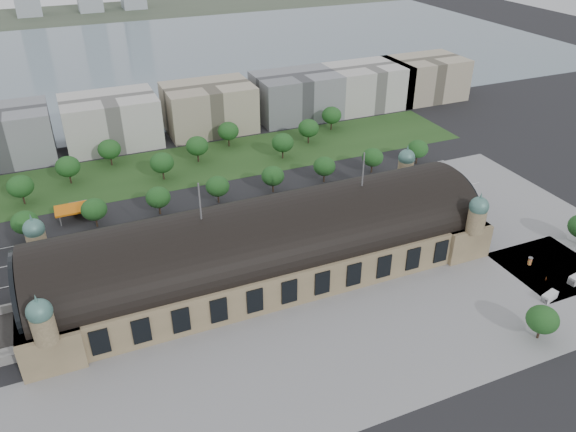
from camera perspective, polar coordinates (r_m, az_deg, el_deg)
name	(u,v)px	position (r m, az deg, el deg)	size (l,w,h in m)	color
ground	(265,273)	(188.46, -2.31, -5.77)	(900.00, 900.00, 0.00)	black
station	(265,247)	(182.61, -2.37, -3.16)	(150.00, 48.40, 44.30)	#9E8862
plaza_south	(356,350)	(161.32, 6.94, -13.38)	(190.00, 48.00, 0.12)	gray
plaza_east	(507,212)	(238.84, 21.40, 0.34)	(56.00, 100.00, 0.12)	gray
road_slab	(179,230)	(214.74, -10.98, -1.43)	(260.00, 26.00, 0.10)	black
grass_belt	(161,170)	(263.46, -12.74, 4.59)	(300.00, 45.00, 0.10)	#24471C
petrol_station	(77,208)	(234.53, -20.67, 0.76)	(14.00, 13.00, 5.05)	orange
lake	(123,59)	(457.80, -16.39, 15.05)	(700.00, 320.00, 0.08)	slate
far_shore	(93,13)	(652.69, -19.24, 18.90)	(700.00, 120.00, 0.14)	#44513D
office_2	(0,136)	(294.39, -27.18, 7.24)	(45.00, 32.00, 24.00)	gray
office_3	(111,121)	(294.05, -17.53, 9.19)	(45.00, 32.00, 24.00)	beige
office_4	(209,108)	(302.11, -8.04, 10.85)	(45.00, 32.00, 24.00)	tan
office_5	(296,96)	(317.91, 0.83, 12.13)	(45.00, 32.00, 24.00)	gray
office_6	(367,86)	(337.88, 8.01, 12.94)	(45.00, 32.00, 24.00)	beige
office_7	(424,78)	(359.45, 13.67, 13.45)	(45.00, 32.00, 24.00)	tan
tree_row_2	(25,222)	(222.38, -25.17, -0.59)	(9.60, 9.60, 11.52)	#2D2116
tree_row_3	(94,209)	(221.62, -19.10, 0.64)	(9.60, 9.60, 11.52)	#2D2116
tree_row_4	(158,197)	(223.46, -13.06, 1.85)	(9.60, 9.60, 11.52)	#2D2116
tree_row_5	(218,186)	(227.82, -7.17, 3.01)	(9.60, 9.60, 11.52)	#2D2116
tree_row_6	(273,176)	(234.57, -1.55, 4.09)	(9.60, 9.60, 11.52)	#2D2116
tree_row_7	(324,166)	(243.50, 3.72, 5.06)	(9.60, 9.60, 11.52)	#2D2116
tree_row_8	(373,157)	(254.40, 8.59, 5.92)	(9.60, 9.60, 11.52)	#2D2116
tree_row_9	(418,149)	(267.01, 13.05, 6.66)	(9.60, 9.60, 11.52)	#2D2116
tree_belt_3	(20,186)	(249.05, -25.55, 2.75)	(10.40, 10.40, 12.48)	#2D2116
tree_belt_4	(68,167)	(259.23, -21.47, 4.70)	(10.40, 10.40, 12.48)	#2D2116
tree_belt_5	(109,149)	(270.88, -17.70, 6.48)	(10.40, 10.40, 12.48)	#2D2116
tree_belt_6	(162,163)	(250.99, -12.69, 5.31)	(10.40, 10.40, 12.48)	#2D2116
tree_belt_7	(197,146)	(265.20, -9.22, 7.04)	(10.40, 10.40, 12.48)	#2D2116
tree_belt_8	(228,131)	(280.50, -6.09, 8.58)	(10.40, 10.40, 12.48)	#2D2116
tree_belt_9	(283,143)	(265.45, -0.55, 7.47)	(10.40, 10.40, 12.48)	#2D2116
tree_belt_10	(309,128)	(282.79, 2.10, 8.91)	(10.40, 10.40, 12.48)	#2D2116
tree_belt_11	(332,115)	(300.80, 4.45, 10.17)	(10.40, 10.40, 12.48)	#2D2116
tree_plaza_s	(543,320)	(174.50, 24.45, -9.55)	(9.00, 9.00, 10.64)	#2D2116
traffic_car_2	(59,255)	(211.10, -22.24, -3.69)	(2.63, 5.69, 1.58)	black
traffic_car_3	(194,221)	(217.90, -9.57, -0.54)	(2.19, 5.39, 1.56)	maroon
traffic_car_4	(279,213)	(220.23, -0.94, 0.29)	(1.93, 4.78, 1.63)	#1B1A49
traffic_car_5	(278,196)	(232.90, -1.04, 2.01)	(1.35, 3.86, 1.27)	slate
traffic_car_6	(393,185)	(245.93, 10.65, 3.11)	(2.50, 5.42, 1.51)	white
parked_car_0	(67,272)	(200.92, -21.52, -5.36)	(1.69, 4.86, 1.60)	black
parked_car_1	(111,264)	(200.45, -17.57, -4.66)	(2.45, 5.31, 1.48)	maroon
parked_car_2	(82,270)	(200.86, -20.21, -5.13)	(1.91, 4.70, 1.36)	#1B274D
parked_car_3	(156,260)	(198.60, -13.26, -4.35)	(1.56, 3.89, 1.32)	#53575B
parked_car_4	(76,271)	(200.86, -20.76, -5.22)	(1.60, 4.59, 1.51)	silver
parked_car_5	(132,263)	(198.89, -15.58, -4.65)	(2.17, 4.71, 1.31)	gray
parked_car_6	(151,261)	(198.41, -13.74, -4.44)	(1.93, 4.75, 1.38)	black
bus_west	(206,229)	(210.40, -8.32, -1.34)	(2.82, 12.05, 3.36)	#BA3E1D
bus_mid	(278,220)	(214.00, -1.05, -0.45)	(2.62, 11.20, 3.12)	silver
bus_east	(257,218)	(215.24, -3.17, -0.21)	(3.07, 13.13, 3.66)	silver
van_south	(549,297)	(193.80, 24.98, -7.48)	(6.23, 3.68, 2.53)	silver
advertising_column	(530,261)	(208.23, 23.37, -4.22)	(1.52, 1.52, 2.89)	#BD422F
pedestrian_1	(546,279)	(202.41, 24.73, -5.82)	(0.64, 0.42, 1.75)	gray
pedestrian_4	(539,323)	(182.38, 24.13, -9.93)	(1.27, 0.55, 1.97)	gray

